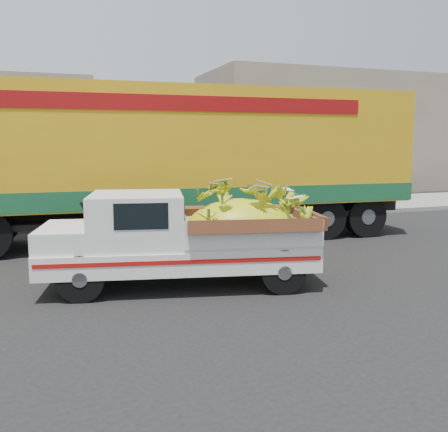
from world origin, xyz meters
name	(u,v)px	position (x,y,z in m)	size (l,w,h in m)	color
ground	(103,281)	(0.00, 0.00, 0.00)	(100.00, 100.00, 0.00)	black
curb	(80,227)	(0.00, 5.72, 0.07)	(60.00, 0.25, 0.15)	gray
sidewalk	(76,217)	(0.00, 7.82, 0.07)	(60.00, 4.00, 0.14)	gray
building_right	(335,133)	(14.00, 14.72, 3.00)	(14.00, 6.00, 6.00)	gray
pickup_truck	(200,236)	(1.60, -0.83, 0.87)	(4.87, 2.61, 1.62)	black
semi_trailer	(184,157)	(2.43, 3.27, 2.12)	(12.03, 3.08, 3.80)	black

